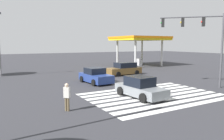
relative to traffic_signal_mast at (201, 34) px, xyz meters
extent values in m
plane|color=#333338|center=(-6.12, 6.12, -5.05)|extent=(149.52, 149.52, 0.00)
cube|color=silver|center=(-6.12, -4.06, -5.05)|extent=(10.65, 0.60, 0.01)
cube|color=silver|center=(-6.12, -3.11, -5.05)|extent=(10.65, 0.60, 0.01)
cube|color=silver|center=(-6.12, -2.16, -5.05)|extent=(10.65, 0.60, 0.01)
cube|color=silver|center=(-6.12, -1.21, -5.05)|extent=(10.65, 0.60, 0.01)
cube|color=silver|center=(-6.12, -0.26, -5.05)|extent=(10.65, 0.60, 0.01)
cube|color=silver|center=(-6.12, 0.69, -5.05)|extent=(10.65, 0.60, 0.01)
cube|color=silver|center=(-6.12, 1.64, -5.05)|extent=(10.65, 0.60, 0.01)
cube|color=silver|center=(-6.12, 2.59, -5.05)|extent=(10.65, 0.60, 0.01)
cylinder|color=#47474C|center=(1.35, -1.35, -1.61)|extent=(0.18, 0.18, 6.87)
cylinder|color=#47474C|center=(-0.66, 0.66, 1.57)|extent=(4.10, 4.10, 0.12)
cube|color=black|center=(0.14, -0.14, 1.10)|extent=(0.40, 0.40, 0.84)
sphere|color=red|center=(0.03, -0.03, 1.10)|extent=(0.16, 0.16, 0.16)
cube|color=black|center=(-1.16, 1.16, 1.10)|extent=(0.40, 0.40, 0.84)
sphere|color=gold|center=(-1.28, 1.28, 1.10)|extent=(0.16, 0.16, 0.16)
cube|color=black|center=(-2.47, 2.47, 1.10)|extent=(0.40, 0.40, 0.84)
sphere|color=green|center=(-2.58, 2.58, 1.10)|extent=(0.16, 0.16, 0.16)
cube|color=gray|center=(-7.42, -0.61, -4.52)|extent=(2.10, 4.50, 0.68)
cube|color=black|center=(-7.43, -0.49, -3.80)|extent=(1.76, 2.13, 0.74)
cylinder|color=black|center=(-6.40, -1.90, -4.70)|extent=(0.27, 0.71, 0.70)
cylinder|color=black|center=(-8.25, -2.03, -4.70)|extent=(0.27, 0.71, 0.70)
cylinder|color=black|center=(-6.59, 0.81, -4.70)|extent=(0.27, 0.71, 0.70)
cylinder|color=black|center=(-8.43, 0.69, -4.70)|extent=(0.27, 0.71, 0.70)
cube|color=brown|center=(-1.97, 10.32, -4.48)|extent=(4.81, 2.10, 0.78)
cube|color=black|center=(-1.69, 10.33, -3.75)|extent=(2.68, 1.84, 0.69)
cylinder|color=black|center=(-3.41, 9.27, -4.73)|extent=(0.64, 0.24, 0.63)
cylinder|color=black|center=(-3.48, 11.26, -4.73)|extent=(0.64, 0.24, 0.63)
cylinder|color=black|center=(-0.47, 9.37, -4.73)|extent=(0.64, 0.24, 0.63)
cylinder|color=black|center=(-0.54, 11.36, -4.73)|extent=(0.64, 0.24, 0.63)
cube|color=navy|center=(-7.78, 6.64, -4.48)|extent=(2.23, 4.39, 0.79)
cube|color=black|center=(-7.80, 6.85, -3.76)|extent=(1.86, 1.94, 0.64)
cylinder|color=black|center=(-6.71, 5.40, -4.72)|extent=(0.27, 0.67, 0.66)
cylinder|color=black|center=(-8.67, 5.25, -4.72)|extent=(0.27, 0.67, 0.66)
cylinder|color=black|center=(-6.89, 8.03, -4.72)|extent=(0.27, 0.67, 0.66)
cylinder|color=black|center=(-8.86, 7.89, -4.72)|extent=(0.27, 0.67, 0.66)
cube|color=yellow|center=(7.33, 19.38, -0.14)|extent=(8.50, 8.50, 0.35)
cube|color=orange|center=(7.33, 19.38, 0.21)|extent=(8.67, 8.67, 0.36)
cube|color=#B2B2B7|center=(7.33, 19.38, -4.40)|extent=(0.70, 1.10, 1.30)
cylinder|color=silver|center=(4.35, 16.40, -2.68)|extent=(0.36, 0.36, 4.73)
cylinder|color=silver|center=(10.30, 16.40, -2.68)|extent=(0.36, 0.36, 4.73)
cylinder|color=silver|center=(4.35, 22.35, -2.68)|extent=(0.36, 0.36, 4.73)
cylinder|color=silver|center=(10.30, 22.35, -2.68)|extent=(0.36, 0.36, 4.73)
cylinder|color=brown|center=(-13.53, -1.14, -4.63)|extent=(0.14, 0.14, 0.84)
cylinder|color=brown|center=(-13.41, -1.25, -4.63)|extent=(0.14, 0.14, 0.84)
cube|color=beige|center=(-13.47, -1.19, -3.87)|extent=(0.41, 0.41, 0.67)
sphere|color=beige|center=(-13.47, -1.19, -3.42)|extent=(0.23, 0.23, 0.23)
cylinder|color=red|center=(0.41, 13.26, -4.70)|extent=(0.22, 0.22, 0.70)
sphere|color=red|center=(0.41, 13.26, -4.29)|extent=(0.20, 0.20, 0.20)
camera|label=1|loc=(-17.54, -13.90, -0.91)|focal=35.00mm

